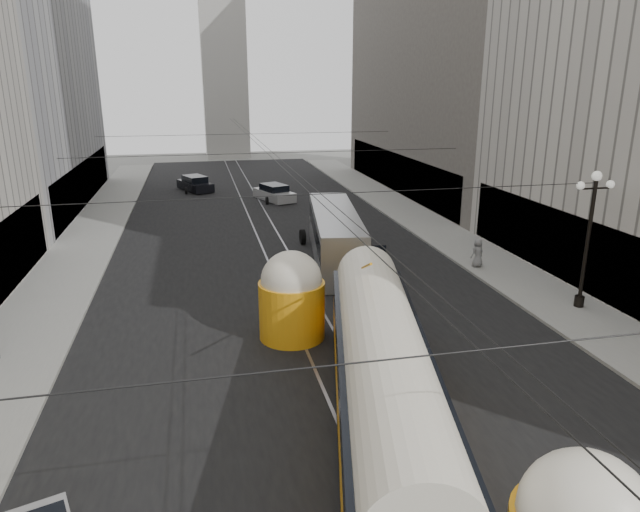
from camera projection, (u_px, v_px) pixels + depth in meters
name	position (u px, v px, depth m)	size (l,w,h in m)	color
road	(272.00, 243.00, 37.86)	(20.00, 85.00, 0.02)	black
sidewalk_left	(89.00, 239.00, 38.67)	(4.00, 72.00, 0.15)	gray
sidewalk_right	(422.00, 221.00, 43.54)	(4.00, 72.00, 0.15)	gray
rail_left	(261.00, 244.00, 37.71)	(0.12, 85.00, 0.04)	gray
rail_right	(283.00, 242.00, 38.01)	(0.12, 85.00, 0.04)	gray
building_right_far	(464.00, 12.00, 51.64)	(12.60, 32.60, 32.60)	#514C47
distant_tower	(223.00, 46.00, 77.87)	(6.00, 6.00, 31.36)	#B2AFA8
lamppost_right_mid	(589.00, 232.00, 25.77)	(1.86, 0.44, 6.37)	black
catenary	(273.00, 156.00, 35.22)	(25.00, 72.00, 0.23)	black
streetcar	(383.00, 374.00, 17.10)	(5.92, 16.93, 3.79)	#F8A315
city_bus	(335.00, 234.00, 33.72)	(4.19, 12.08, 3.00)	#A2A4A8
sedan_white_far	(274.00, 193.00, 51.28)	(3.48, 5.06, 1.48)	silver
sedan_dark_far	(195.00, 184.00, 55.89)	(3.63, 5.09, 1.49)	black
pedestrian_sidewalk_right	(478.00, 253.00, 32.35)	(0.80, 0.49, 1.63)	slate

